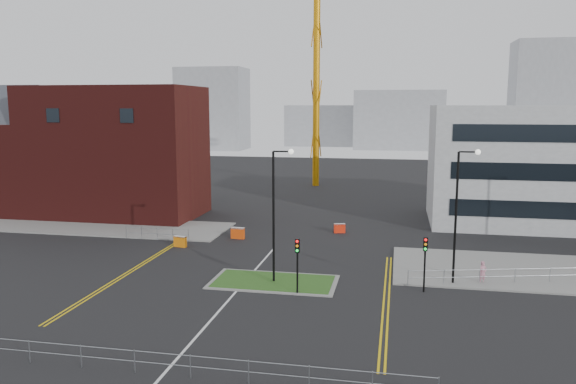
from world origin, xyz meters
TOP-DOWN VIEW (x-y plane):
  - ground at (0.00, 0.00)m, footprint 200.00×200.00m
  - pavement_left at (-20.00, 22.00)m, footprint 28.00×8.00m
  - pavement_right at (22.00, 14.00)m, footprint 24.00×10.00m
  - island_kerb at (2.00, 8.00)m, footprint 8.60×4.60m
  - grass_island at (2.00, 8.00)m, footprint 8.00×4.00m
  - brick_building at (-22.97, 28.00)m, footprint 24.20×10.07m
  - office_block at (26.01, 31.97)m, footprint 25.00×12.20m
  - tower_crane at (3.97, 54.44)m, footprint 52.86×5.91m
  - streetlamp_island at (2.22, 8.00)m, footprint 1.46×0.36m
  - streetlamp_right_near at (14.22, 10.00)m, footprint 1.46×0.36m
  - traffic_light_island at (4.00, 5.98)m, footprint 0.28×0.33m
  - traffic_light_right at (12.00, 7.98)m, footprint 0.28×0.33m
  - railing_front at (0.00, -6.00)m, footprint 24.05×0.05m
  - railing_left at (-11.00, 18.00)m, footprint 6.05×0.05m
  - railing_right at (20.50, 11.50)m, footprint 19.05×5.05m
  - centre_line at (0.00, 2.00)m, footprint 0.15×30.00m
  - yellow_left_a at (-9.00, 10.00)m, footprint 0.12×24.00m
  - yellow_left_b at (-8.70, 10.00)m, footprint 0.12×24.00m
  - yellow_right_a at (9.50, 6.00)m, footprint 0.12×20.00m
  - yellow_right_b at (9.80, 6.00)m, footprint 0.12×20.00m
  - skyline_a at (-40.00, 120.00)m, footprint 18.00×12.00m
  - skyline_b at (10.00, 130.00)m, footprint 24.00×12.00m
  - skyline_c at (45.00, 125.00)m, footprint 14.00×12.00m
  - skyline_d at (-8.00, 140.00)m, footprint 30.00×12.00m
  - pedestrian at (15.99, 10.51)m, footprint 0.68×0.63m
  - barrier_left at (-8.00, 16.00)m, footprint 1.17×0.59m
  - barrier_mid at (-4.00, 19.86)m, footprint 1.25×0.51m
  - barrier_right at (4.85, 24.00)m, footprint 1.11×0.62m

SIDE VIEW (x-z plane):
  - ground at x=0.00m, z-range 0.00..0.00m
  - centre_line at x=0.00m, z-range 0.00..0.01m
  - yellow_left_a at x=-9.00m, z-range 0.00..0.01m
  - yellow_left_b at x=-8.70m, z-range 0.00..0.01m
  - yellow_right_a at x=9.50m, z-range 0.00..0.01m
  - yellow_right_b at x=9.80m, z-range 0.00..0.01m
  - island_kerb at x=2.00m, z-range 0.00..0.08m
  - pavement_left at x=-20.00m, z-range 0.00..0.12m
  - pavement_right at x=22.00m, z-range 0.00..0.12m
  - grass_island at x=2.00m, z-range 0.00..0.12m
  - barrier_right at x=4.85m, z-range 0.04..0.93m
  - barrier_left at x=-8.00m, z-range 0.04..0.98m
  - barrier_mid at x=-4.00m, z-range 0.04..1.07m
  - railing_left at x=-11.00m, z-range 0.19..1.29m
  - railing_right at x=20.50m, z-range 0.23..1.33m
  - pedestrian at x=15.99m, z-range 0.00..1.57m
  - railing_front at x=0.00m, z-range 0.23..1.33m
  - traffic_light_island at x=4.00m, z-range 0.74..4.39m
  - traffic_light_right at x=12.00m, z-range 0.74..4.39m
  - streetlamp_island at x=2.22m, z-range 0.82..10.00m
  - streetlamp_right_near at x=14.22m, z-range 0.82..10.00m
  - skyline_d at x=-8.00m, z-range 0.00..12.00m
  - office_block at x=26.01m, z-range 0.00..12.00m
  - brick_building at x=-22.97m, z-range -0.27..13.97m
  - skyline_b at x=10.00m, z-range 0.00..16.00m
  - skyline_a at x=-40.00m, z-range 0.00..22.00m
  - skyline_c at x=45.00m, z-range 0.00..28.00m
  - tower_crane at x=3.97m, z-range 6.88..42.54m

